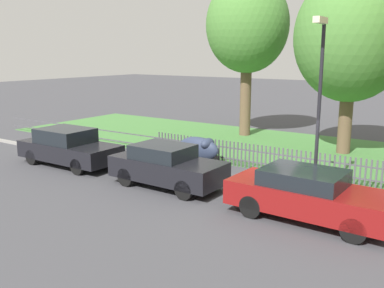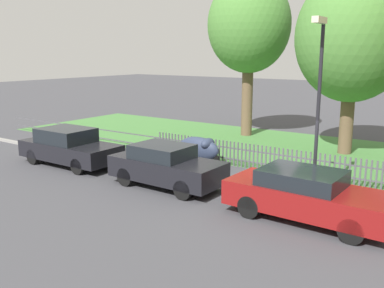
{
  "view_description": "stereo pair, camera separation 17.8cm",
  "coord_description": "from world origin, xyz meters",
  "px_view_note": "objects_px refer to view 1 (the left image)",
  "views": [
    {
      "loc": [
        5.02,
        -12.29,
        4.48
      ],
      "look_at": [
        -3.98,
        0.9,
        1.1
      ],
      "focal_mm": 40.0,
      "sensor_mm": 36.0,
      "label": 1
    },
    {
      "loc": [
        5.17,
        -12.19,
        4.48
      ],
      "look_at": [
        -3.98,
        0.9,
        1.1
      ],
      "focal_mm": 40.0,
      "sensor_mm": 36.0,
      "label": 2
    }
  ],
  "objects_px": {
    "parked_car_black_saloon": "(167,166)",
    "tree_behind_motorcycle": "(351,37)",
    "covered_motorcycle": "(199,148)",
    "street_lamp": "(319,88)",
    "parked_car_navy_estate": "(309,194)",
    "parked_car_silver_hatchback": "(69,147)",
    "tree_nearest_kerb": "(247,26)"
  },
  "relations": [
    {
      "from": "parked_car_black_saloon",
      "to": "parked_car_navy_estate",
      "type": "relative_size",
      "value": 0.89
    },
    {
      "from": "parked_car_navy_estate",
      "to": "tree_behind_motorcycle",
      "type": "relative_size",
      "value": 0.56
    },
    {
      "from": "parked_car_navy_estate",
      "to": "tree_behind_motorcycle",
      "type": "bearing_deg",
      "value": 100.87
    },
    {
      "from": "tree_behind_motorcycle",
      "to": "parked_car_navy_estate",
      "type": "bearing_deg",
      "value": -80.69
    },
    {
      "from": "covered_motorcycle",
      "to": "tree_behind_motorcycle",
      "type": "relative_size",
      "value": 0.25
    },
    {
      "from": "parked_car_navy_estate",
      "to": "street_lamp",
      "type": "xyz_separation_m",
      "value": [
        -0.45,
        1.72,
        2.75
      ]
    },
    {
      "from": "parked_car_silver_hatchback",
      "to": "parked_car_black_saloon",
      "type": "xyz_separation_m",
      "value": [
        5.1,
        -0.08,
        -0.01
      ]
    },
    {
      "from": "tree_behind_motorcycle",
      "to": "covered_motorcycle",
      "type": "bearing_deg",
      "value": -127.29
    },
    {
      "from": "parked_car_navy_estate",
      "to": "parked_car_silver_hatchback",
      "type": "bearing_deg",
      "value": -179.89
    },
    {
      "from": "covered_motorcycle",
      "to": "tree_nearest_kerb",
      "type": "xyz_separation_m",
      "value": [
        -1.55,
        7.0,
        5.23
      ]
    },
    {
      "from": "parked_car_black_saloon",
      "to": "covered_motorcycle",
      "type": "bearing_deg",
      "value": 103.02
    },
    {
      "from": "tree_nearest_kerb",
      "to": "tree_behind_motorcycle",
      "type": "bearing_deg",
      "value": -13.73
    },
    {
      "from": "parked_car_navy_estate",
      "to": "tree_behind_motorcycle",
      "type": "distance_m",
      "value": 9.97
    },
    {
      "from": "parked_car_black_saloon",
      "to": "tree_behind_motorcycle",
      "type": "distance_m",
      "value": 10.34
    },
    {
      "from": "parked_car_silver_hatchback",
      "to": "parked_car_black_saloon",
      "type": "bearing_deg",
      "value": -1.32
    },
    {
      "from": "parked_car_black_saloon",
      "to": "street_lamp",
      "type": "relative_size",
      "value": 0.73
    },
    {
      "from": "covered_motorcycle",
      "to": "street_lamp",
      "type": "height_order",
      "value": "street_lamp"
    },
    {
      "from": "tree_nearest_kerb",
      "to": "street_lamp",
      "type": "xyz_separation_m",
      "value": [
        6.8,
        -8.5,
        -2.45
      ]
    },
    {
      "from": "covered_motorcycle",
      "to": "tree_behind_motorcycle",
      "type": "bearing_deg",
      "value": 53.12
    },
    {
      "from": "tree_nearest_kerb",
      "to": "street_lamp",
      "type": "bearing_deg",
      "value": -51.35
    },
    {
      "from": "tree_nearest_kerb",
      "to": "tree_behind_motorcycle",
      "type": "distance_m",
      "value": 6.02
    },
    {
      "from": "parked_car_black_saloon",
      "to": "tree_behind_motorcycle",
      "type": "bearing_deg",
      "value": 68.06
    },
    {
      "from": "tree_behind_motorcycle",
      "to": "street_lamp",
      "type": "bearing_deg",
      "value": -82.04
    },
    {
      "from": "tree_nearest_kerb",
      "to": "street_lamp",
      "type": "height_order",
      "value": "tree_nearest_kerb"
    },
    {
      "from": "tree_nearest_kerb",
      "to": "street_lamp",
      "type": "distance_m",
      "value": 11.16
    },
    {
      "from": "covered_motorcycle",
      "to": "street_lamp",
      "type": "distance_m",
      "value": 6.12
    },
    {
      "from": "parked_car_navy_estate",
      "to": "covered_motorcycle",
      "type": "height_order",
      "value": "parked_car_navy_estate"
    },
    {
      "from": "parked_car_navy_estate",
      "to": "street_lamp",
      "type": "height_order",
      "value": "street_lamp"
    },
    {
      "from": "parked_car_silver_hatchback",
      "to": "parked_car_black_saloon",
      "type": "height_order",
      "value": "parked_car_silver_hatchback"
    },
    {
      "from": "tree_behind_motorcycle",
      "to": "street_lamp",
      "type": "distance_m",
      "value": 7.35
    },
    {
      "from": "covered_motorcycle",
      "to": "street_lamp",
      "type": "relative_size",
      "value": 0.37
    },
    {
      "from": "covered_motorcycle",
      "to": "parked_car_silver_hatchback",
      "type": "bearing_deg",
      "value": -145.92
    }
  ]
}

